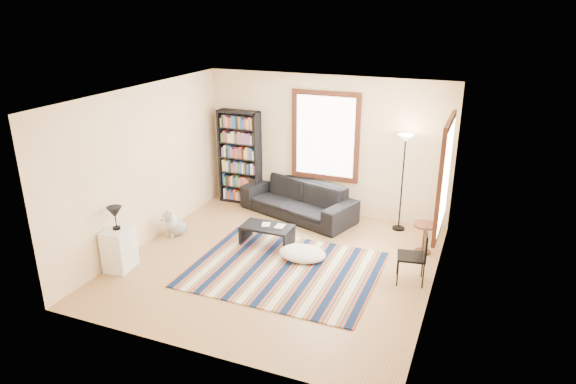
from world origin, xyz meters
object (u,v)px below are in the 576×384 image
at_px(floor_cushion, 302,253).
at_px(white_cabinet, 119,249).
at_px(bookshelf, 240,157).
at_px(coffee_table, 267,235).
at_px(side_table, 424,238).
at_px(folding_chair, 411,257).
at_px(floor_lamp, 402,183).
at_px(dog, 176,222).
at_px(sofa, 298,199).

relative_size(floor_cushion, white_cabinet, 1.17).
relative_size(bookshelf, coffee_table, 2.22).
distance_m(side_table, folding_chair, 1.09).
xyz_separation_m(floor_lamp, dog, (-3.81, -1.81, -0.68)).
height_order(bookshelf, floor_lamp, bookshelf).
xyz_separation_m(coffee_table, dog, (-1.74, -0.26, 0.07)).
bearing_deg(dog, side_table, 33.61).
height_order(sofa, side_table, sofa).
bearing_deg(coffee_table, floor_lamp, 36.86).
relative_size(bookshelf, white_cabinet, 2.86).
relative_size(floor_lamp, white_cabinet, 2.66).
distance_m(floor_cushion, floor_lamp, 2.39).
distance_m(coffee_table, folding_chair, 2.63).
height_order(coffee_table, floor_lamp, floor_lamp).
distance_m(sofa, bookshelf, 1.59).
relative_size(side_table, dog, 1.07).
height_order(floor_cushion, dog, dog).
distance_m(bookshelf, dog, 2.15).
bearing_deg(floor_lamp, folding_chair, -74.62).
bearing_deg(side_table, coffee_table, -164.82).
xyz_separation_m(sofa, bookshelf, (-1.43, 0.27, 0.65)).
height_order(coffee_table, side_table, side_table).
height_order(bookshelf, coffee_table, bookshelf).
height_order(sofa, dog, sofa).
distance_m(bookshelf, floor_cushion, 3.10).
bearing_deg(dog, folding_chair, 19.75).
distance_m(coffee_table, side_table, 2.74).
xyz_separation_m(floor_cushion, floor_lamp, (1.29, 1.84, 0.83)).
bearing_deg(floor_cushion, white_cabinet, -151.83).
relative_size(coffee_table, floor_cushion, 1.10).
distance_m(bookshelf, coffee_table, 2.36).
relative_size(bookshelf, floor_cushion, 2.45).
bearing_deg(floor_cushion, dog, 179.36).
height_order(sofa, floor_lamp, floor_lamp).
xyz_separation_m(bookshelf, coffee_table, (1.40, -1.72, -0.82)).
distance_m(folding_chair, dog, 4.34).
bearing_deg(sofa, dog, -117.62).
bearing_deg(floor_cushion, side_table, 28.42).
height_order(folding_chair, dog, folding_chair).
relative_size(sofa, floor_lamp, 1.29).
relative_size(floor_cushion, floor_lamp, 0.44).
height_order(sofa, bookshelf, bookshelf).
xyz_separation_m(folding_chair, dog, (-4.33, 0.10, -0.18)).
distance_m(bookshelf, floor_lamp, 3.47).
xyz_separation_m(coffee_table, floor_cushion, (0.78, -0.29, -0.08)).
bearing_deg(bookshelf, side_table, -13.95).
height_order(coffee_table, floor_cushion, coffee_table).
bearing_deg(bookshelf, folding_chair, -27.52).
height_order(floor_lamp, folding_chair, floor_lamp).
bearing_deg(sofa, coffee_table, -72.95).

